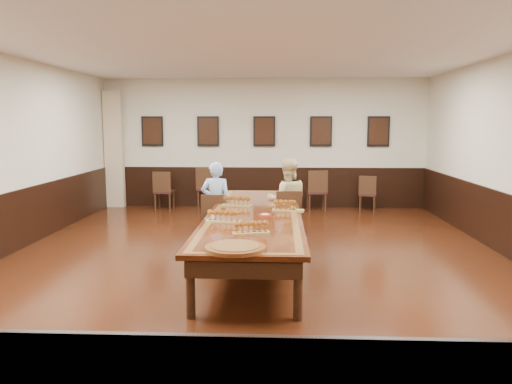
{
  "coord_description": "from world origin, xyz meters",
  "views": [
    {
      "loc": [
        0.37,
        -7.47,
        2.11
      ],
      "look_at": [
        0.0,
        0.5,
        1.0
      ],
      "focal_mm": 35.0,
      "sensor_mm": 36.0,
      "label": 1
    }
  ],
  "objects_px": {
    "spare_chair_c": "(317,190)",
    "person_man": "(216,203)",
    "carved_platter": "(235,248)",
    "person_woman": "(287,200)",
    "chair_man": "(215,219)",
    "spare_chair_a": "(164,190)",
    "chair_woman": "(288,216)",
    "conference_table": "(255,222)",
    "spare_chair_b": "(208,187)",
    "spare_chair_d": "(368,193)"
  },
  "relations": [
    {
      "from": "carved_platter",
      "to": "person_woman",
      "type": "bearing_deg",
      "value": 80.07
    },
    {
      "from": "chair_woman",
      "to": "spare_chair_c",
      "type": "xyz_separation_m",
      "value": [
        0.75,
        3.26,
        0.02
      ]
    },
    {
      "from": "carved_platter",
      "to": "spare_chair_d",
      "type": "bearing_deg",
      "value": 68.89
    },
    {
      "from": "spare_chair_a",
      "to": "carved_platter",
      "type": "xyz_separation_m",
      "value": [
        2.33,
        -6.73,
        0.3
      ]
    },
    {
      "from": "chair_man",
      "to": "spare_chair_c",
      "type": "height_order",
      "value": "spare_chair_c"
    },
    {
      "from": "chair_woman",
      "to": "spare_chair_b",
      "type": "height_order",
      "value": "spare_chair_b"
    },
    {
      "from": "spare_chair_b",
      "to": "spare_chair_d",
      "type": "height_order",
      "value": "spare_chair_b"
    },
    {
      "from": "chair_woman",
      "to": "carved_platter",
      "type": "height_order",
      "value": "chair_woman"
    },
    {
      "from": "chair_woman",
      "to": "spare_chair_c",
      "type": "distance_m",
      "value": 3.35
    },
    {
      "from": "spare_chair_a",
      "to": "spare_chair_d",
      "type": "distance_m",
      "value": 4.95
    },
    {
      "from": "spare_chair_a",
      "to": "conference_table",
      "type": "height_order",
      "value": "spare_chair_a"
    },
    {
      "from": "chair_man",
      "to": "spare_chair_a",
      "type": "height_order",
      "value": "spare_chair_a"
    },
    {
      "from": "spare_chair_b",
      "to": "person_man",
      "type": "bearing_deg",
      "value": 107.72
    },
    {
      "from": "chair_man",
      "to": "person_man",
      "type": "xyz_separation_m",
      "value": [
        0.0,
        0.1,
        0.27
      ]
    },
    {
      "from": "spare_chair_d",
      "to": "spare_chair_c",
      "type": "bearing_deg",
      "value": 17.28
    },
    {
      "from": "spare_chair_d",
      "to": "person_man",
      "type": "height_order",
      "value": "person_man"
    },
    {
      "from": "spare_chair_d",
      "to": "chair_man",
      "type": "bearing_deg",
      "value": 61.6
    },
    {
      "from": "person_woman",
      "to": "carved_platter",
      "type": "xyz_separation_m",
      "value": [
        -0.62,
        -3.54,
        0.03
      ]
    },
    {
      "from": "spare_chair_c",
      "to": "person_man",
      "type": "relative_size",
      "value": 0.69
    },
    {
      "from": "person_man",
      "to": "conference_table",
      "type": "bearing_deg",
      "value": 125.36
    },
    {
      "from": "spare_chair_a",
      "to": "person_woman",
      "type": "bearing_deg",
      "value": 135.18
    },
    {
      "from": "carved_platter",
      "to": "spare_chair_b",
      "type": "bearing_deg",
      "value": 100.49
    },
    {
      "from": "chair_woman",
      "to": "spare_chair_a",
      "type": "xyz_separation_m",
      "value": [
        -2.96,
        3.29,
        -0.0
      ]
    },
    {
      "from": "spare_chair_b",
      "to": "spare_chair_c",
      "type": "xyz_separation_m",
      "value": [
        2.67,
        -0.3,
        -0.02
      ]
    },
    {
      "from": "person_man",
      "to": "chair_woman",
      "type": "bearing_deg",
      "value": -174.04
    },
    {
      "from": "spare_chair_b",
      "to": "conference_table",
      "type": "bearing_deg",
      "value": 113.72
    },
    {
      "from": "spare_chair_d",
      "to": "conference_table",
      "type": "xyz_separation_m",
      "value": [
        -2.51,
        -4.52,
        0.18
      ]
    },
    {
      "from": "chair_woman",
      "to": "person_woman",
      "type": "bearing_deg",
      "value": -90.0
    },
    {
      "from": "chair_man",
      "to": "carved_platter",
      "type": "relative_size",
      "value": 1.24
    },
    {
      "from": "spare_chair_a",
      "to": "spare_chair_c",
      "type": "relative_size",
      "value": 0.95
    },
    {
      "from": "spare_chair_a",
      "to": "spare_chair_d",
      "type": "height_order",
      "value": "spare_chair_a"
    },
    {
      "from": "spare_chair_a",
      "to": "chair_woman",
      "type": "bearing_deg",
      "value": 134.37
    },
    {
      "from": "spare_chair_b",
      "to": "carved_platter",
      "type": "relative_size",
      "value": 1.41
    },
    {
      "from": "chair_man",
      "to": "spare_chair_c",
      "type": "bearing_deg",
      "value": -118.26
    },
    {
      "from": "spare_chair_c",
      "to": "conference_table",
      "type": "bearing_deg",
      "value": 70.5
    },
    {
      "from": "spare_chair_b",
      "to": "spare_chair_d",
      "type": "bearing_deg",
      "value": -176.14
    },
    {
      "from": "spare_chair_c",
      "to": "person_woman",
      "type": "xyz_separation_m",
      "value": [
        -0.75,
        -3.16,
        0.25
      ]
    },
    {
      "from": "chair_woman",
      "to": "conference_table",
      "type": "relative_size",
      "value": 0.19
    },
    {
      "from": "chair_man",
      "to": "person_woman",
      "type": "xyz_separation_m",
      "value": [
        1.25,
        0.28,
        0.29
      ]
    },
    {
      "from": "person_man",
      "to": "carved_platter",
      "type": "distance_m",
      "value": 3.42
    },
    {
      "from": "chair_woman",
      "to": "spare_chair_b",
      "type": "xyz_separation_m",
      "value": [
        -1.92,
        3.56,
        0.04
      ]
    },
    {
      "from": "chair_man",
      "to": "person_man",
      "type": "height_order",
      "value": "person_man"
    },
    {
      "from": "chair_man",
      "to": "carved_platter",
      "type": "distance_m",
      "value": 3.34
    },
    {
      "from": "spare_chair_b",
      "to": "spare_chair_c",
      "type": "distance_m",
      "value": 2.69
    },
    {
      "from": "chair_man",
      "to": "spare_chair_a",
      "type": "bearing_deg",
      "value": -61.9
    },
    {
      "from": "person_man",
      "to": "conference_table",
      "type": "xyz_separation_m",
      "value": [
        0.73,
        -1.1,
        -0.11
      ]
    },
    {
      "from": "spare_chair_c",
      "to": "person_man",
      "type": "height_order",
      "value": "person_man"
    },
    {
      "from": "person_man",
      "to": "carved_platter",
      "type": "relative_size",
      "value": 1.99
    },
    {
      "from": "chair_man",
      "to": "spare_chair_b",
      "type": "height_order",
      "value": "spare_chair_b"
    },
    {
      "from": "chair_man",
      "to": "conference_table",
      "type": "height_order",
      "value": "chair_man"
    }
  ]
}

